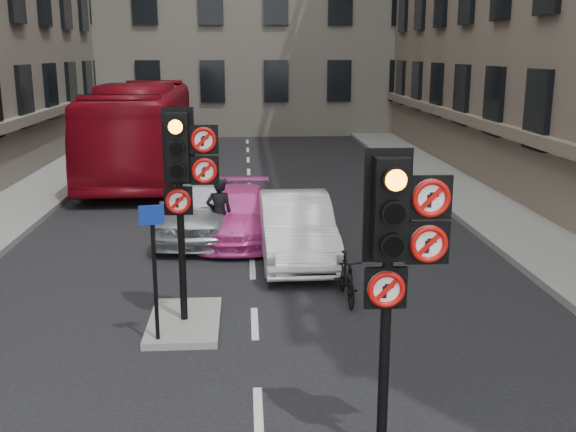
{
  "coord_description": "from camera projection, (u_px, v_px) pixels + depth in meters",
  "views": [
    {
      "loc": [
        -0.12,
        -5.84,
        4.57
      ],
      "look_at": [
        0.39,
        2.16,
        2.6
      ],
      "focal_mm": 42.0,
      "sensor_mm": 36.0,
      "label": 1
    }
  ],
  "objects": [
    {
      "name": "pavement_right",
      "position": [
        508.0,
        216.0,
        18.82
      ],
      "size": [
        3.0,
        50.0,
        0.16
      ],
      "primitive_type": "cube",
      "color": "gray",
      "rests_on": "ground"
    },
    {
      "name": "centre_island",
      "position": [
        185.0,
        322.0,
        11.52
      ],
      "size": [
        1.2,
        2.0,
        0.12
      ],
      "primitive_type": "cube",
      "color": "gray",
      "rests_on": "ground"
    },
    {
      "name": "signal_near",
      "position": [
        397.0,
        242.0,
        7.2
      ],
      "size": [
        0.91,
        0.4,
        3.58
      ],
      "color": "black",
      "rests_on": "ground"
    },
    {
      "name": "signal_far",
      "position": [
        184.0,
        170.0,
        10.88
      ],
      "size": [
        0.91,
        0.4,
        3.58
      ],
      "color": "black",
      "rests_on": "centre_island"
    },
    {
      "name": "car_silver",
      "position": [
        199.0,
        207.0,
        16.9
      ],
      "size": [
        2.15,
        4.54,
        1.5
      ],
      "primitive_type": "imported",
      "rotation": [
        0.0,
        0.0,
        -0.09
      ],
      "color": "#B1B5BA",
      "rests_on": "ground"
    },
    {
      "name": "car_white",
      "position": [
        296.0,
        228.0,
        15.07
      ],
      "size": [
        1.63,
        4.43,
        1.45
      ],
      "primitive_type": "imported",
      "rotation": [
        0.0,
        0.0,
        0.02
      ],
      "color": "silver",
      "rests_on": "ground"
    },
    {
      "name": "car_pink",
      "position": [
        238.0,
        214.0,
        16.81
      ],
      "size": [
        1.97,
        4.3,
        1.22
      ],
      "primitive_type": "imported",
      "rotation": [
        0.0,
        0.0,
        -0.06
      ],
      "color": "#E744A6",
      "rests_on": "ground"
    },
    {
      "name": "bus_red",
      "position": [
        142.0,
        129.0,
        25.32
      ],
      "size": [
        3.13,
        12.33,
        3.42
      ],
      "primitive_type": "imported",
      "rotation": [
        0.0,
        0.0,
        0.02
      ],
      "color": "maroon",
      "rests_on": "ground"
    },
    {
      "name": "motorcycle",
      "position": [
        347.0,
        278.0,
        12.57
      ],
      "size": [
        0.47,
        1.51,
        0.9
      ],
      "primitive_type": "imported",
      "rotation": [
        0.0,
        0.0,
        0.03
      ],
      "color": "black",
      "rests_on": "ground"
    },
    {
      "name": "motorcyclist",
      "position": [
        219.0,
        213.0,
        15.89
      ],
      "size": [
        0.66,
        0.48,
        1.68
      ],
      "primitive_type": "imported",
      "rotation": [
        0.0,
        0.0,
        3.27
      ],
      "color": "black",
      "rests_on": "ground"
    },
    {
      "name": "info_sign",
      "position": [
        154.0,
        254.0,
        10.35
      ],
      "size": [
        0.37,
        0.15,
        2.19
      ],
      "rotation": [
        0.0,
        0.0,
        0.24
      ],
      "color": "black",
      "rests_on": "centre_island"
    }
  ]
}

